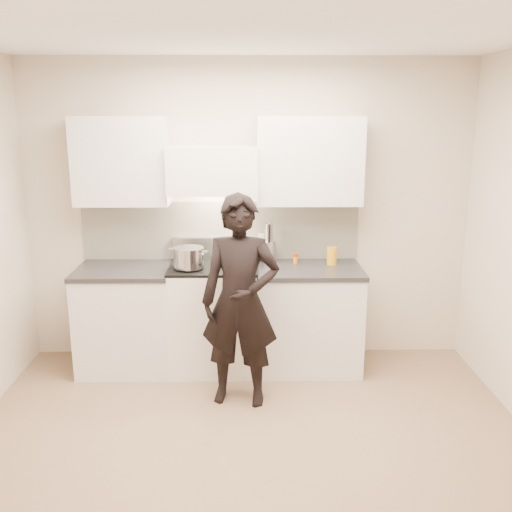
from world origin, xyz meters
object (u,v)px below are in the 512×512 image
at_px(person, 240,301).
at_px(stove, 215,316).
at_px(utensil_crock, 268,250).
at_px(wok, 237,248).
at_px(counter_right, 308,317).

bearing_deg(person, stove, 118.96).
bearing_deg(utensil_crock, wok, -168.32).
height_order(utensil_crock, person, person).
distance_m(utensil_crock, person, 0.90).
xyz_separation_m(counter_right, utensil_crock, (-0.35, 0.20, 0.57)).
bearing_deg(wok, stove, -144.10).
relative_size(utensil_crock, person, 0.21).
bearing_deg(wok, person, -87.21).
height_order(stove, utensil_crock, utensil_crock).
bearing_deg(stove, utensil_crock, 22.86).
xyz_separation_m(stove, counter_right, (0.83, 0.00, -0.01)).
height_order(counter_right, wok, wok).
bearing_deg(utensil_crock, person, -106.09).
distance_m(counter_right, person, 0.94).
bearing_deg(counter_right, stove, -180.00).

